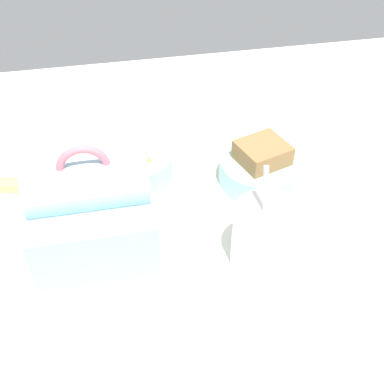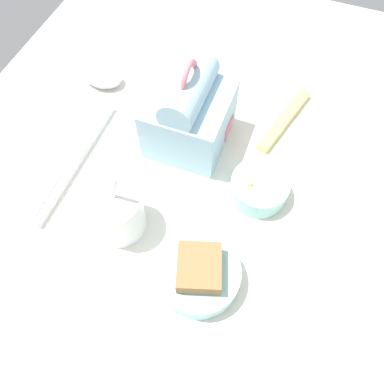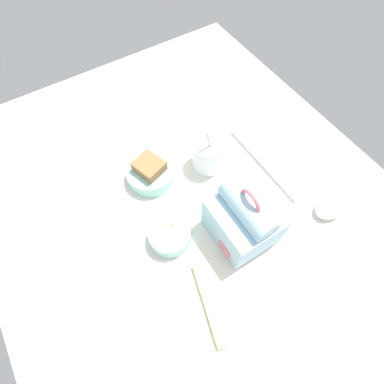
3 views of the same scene
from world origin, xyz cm
name	(u,v)px [view 3 (image 3 of 3)]	position (x,y,z in cm)	size (l,w,h in cm)	color
desk_surface	(196,208)	(0.00, 0.00, 1.00)	(140.00, 110.00, 2.00)	silver
keyboard	(280,153)	(-1.36, 31.59, 3.02)	(30.76, 14.37, 2.10)	silver
lunch_bag	(244,219)	(12.45, 6.14, 9.59)	(16.05, 15.13, 20.12)	#9EC6DB
soup_cup	(209,154)	(-10.60, 11.14, 7.06)	(9.75, 9.75, 16.14)	white
bento_bowl_sandwich	(151,172)	(-15.25, -5.97, 4.86)	(13.91, 13.91, 7.68)	#93D1CC
bento_bowl_snacks	(170,235)	(4.39, -10.87, 4.42)	(10.94, 10.94, 5.42)	#93D1CC
computer_mouse	(330,208)	(20.71, 30.54, 3.73)	(6.39, 9.13, 3.46)	silver
chopstick_case	(209,304)	(23.73, -11.47, 2.80)	(19.53, 7.48, 1.60)	#EFD666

